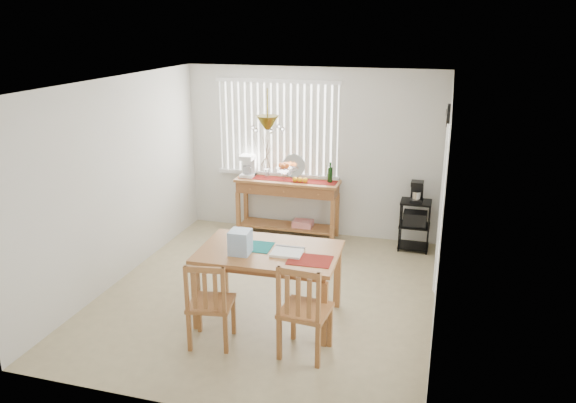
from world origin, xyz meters
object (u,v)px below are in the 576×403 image
(chair_right, at_px, (304,311))
(dining_table, at_px, (269,258))
(wire_cart, at_px, (415,220))
(sideboard, at_px, (288,194))
(cart_items, at_px, (417,192))
(chair_left, at_px, (210,304))

(chair_right, bearing_deg, dining_table, 131.39)
(wire_cart, bearing_deg, dining_table, -120.00)
(sideboard, distance_m, cart_items, 1.96)
(sideboard, bearing_deg, wire_cart, -0.99)
(wire_cart, relative_size, chair_right, 0.73)
(sideboard, xyz_separation_m, cart_items, (1.95, -0.03, 0.21))
(sideboard, relative_size, dining_table, 1.02)
(wire_cart, height_order, cart_items, cart_items)
(cart_items, relative_size, chair_right, 0.30)
(cart_items, xyz_separation_m, chair_right, (-0.87, -3.15, -0.39))
(sideboard, bearing_deg, chair_right, -71.30)
(chair_left, bearing_deg, sideboard, 91.65)
(sideboard, distance_m, dining_table, 2.58)
(chair_left, distance_m, chair_right, 0.98)
(cart_items, distance_m, chair_right, 3.29)
(wire_cart, height_order, chair_right, chair_right)
(wire_cart, bearing_deg, chair_right, -105.52)
(wire_cart, xyz_separation_m, chair_right, (-0.87, -3.14, 0.05))
(dining_table, xyz_separation_m, chair_right, (0.57, -0.65, -0.23))
(dining_table, distance_m, chair_left, 0.87)
(sideboard, height_order, dining_table, sideboard)
(wire_cart, distance_m, dining_table, 2.90)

